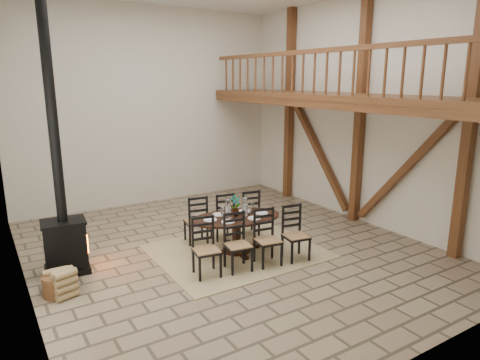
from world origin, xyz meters
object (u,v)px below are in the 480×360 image
log_basket (59,283)px  log_stack (65,284)px  dining_table (238,235)px  wood_stove (62,210)px

log_basket → log_stack: log_stack is taller
dining_table → wood_stove: wood_stove is taller
dining_table → log_basket: size_ratio=4.39×
wood_stove → log_stack: size_ratio=10.92×
dining_table → wood_stove: 3.11m
dining_table → wood_stove: (-2.89, 0.86, 0.74)m
wood_stove → log_basket: bearing=-103.1°
log_basket → dining_table: bearing=-2.2°
wood_stove → dining_table: bearing=-11.0°
dining_table → wood_stove: size_ratio=0.43×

